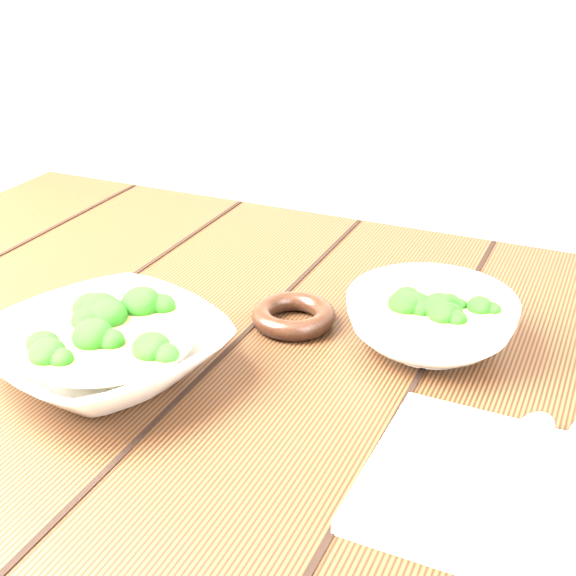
{
  "coord_description": "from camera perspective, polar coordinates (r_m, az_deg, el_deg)",
  "views": [
    {
      "loc": [
        0.34,
        -0.67,
        1.18
      ],
      "look_at": [
        0.02,
        0.05,
        0.8
      ],
      "focal_mm": 50.0,
      "sensor_mm": 36.0,
      "label": 1
    }
  ],
  "objects": [
    {
      "name": "trivet",
      "position": [
        0.9,
        0.4,
        -1.99
      ],
      "size": [
        0.1,
        0.1,
        0.02
      ],
      "primitive_type": "torus",
      "rotation": [
        0.0,
        0.0,
        -0.1
      ],
      "color": "black",
      "rests_on": "table"
    },
    {
      "name": "soup_bowl_front",
      "position": [
        0.82,
        -12.81,
        -4.28
      ],
      "size": [
        0.29,
        0.29,
        0.07
      ],
      "color": "silver",
      "rests_on": "table"
    },
    {
      "name": "table",
      "position": [
        0.93,
        -2.27,
        -10.42
      ],
      "size": [
        1.2,
        0.8,
        0.75
      ],
      "color": "#341D0F",
      "rests_on": "ground"
    },
    {
      "name": "spoon_left",
      "position": [
        0.71,
        16.13,
        -11.03
      ],
      "size": [
        0.06,
        0.19,
        0.01
      ],
      "color": "#A39F8F",
      "rests_on": "napkin"
    },
    {
      "name": "spoon_right",
      "position": [
        0.73,
        19.63,
        -11.0
      ],
      "size": [
        0.06,
        0.19,
        0.01
      ],
      "color": "#A39F8F",
      "rests_on": "napkin"
    },
    {
      "name": "soup_bowl_back",
      "position": [
        0.87,
        10.1,
        -2.21
      ],
      "size": [
        0.19,
        0.19,
        0.06
      ],
      "color": "silver",
      "rests_on": "table"
    },
    {
      "name": "napkin",
      "position": [
        0.68,
        15.8,
        -13.98
      ],
      "size": [
        0.24,
        0.2,
        0.01
      ],
      "primitive_type": "cube",
      "rotation": [
        0.0,
        0.0,
        -0.02
      ],
      "color": "beige",
      "rests_on": "table"
    }
  ]
}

